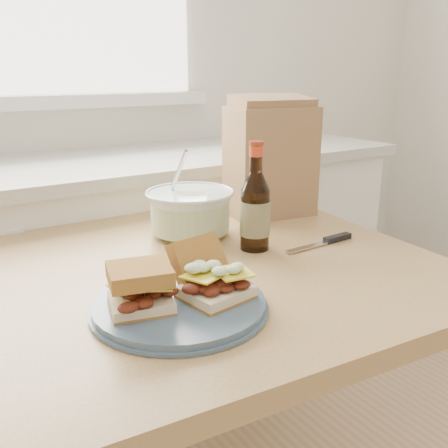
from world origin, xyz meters
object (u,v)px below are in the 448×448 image
dining_table (206,304)px  coleslaw_bowl (190,214)px  beer_bottle (255,210)px  paper_bag (270,162)px  plate (179,305)px

dining_table → coleslaw_bowl: (0.05, 0.16, 0.18)m
beer_bottle → paper_bag: bearing=42.0°
beer_bottle → plate: bearing=-152.3°
beer_bottle → paper_bag: size_ratio=0.83×
coleslaw_bowl → paper_bag: size_ratio=0.73×
beer_bottle → paper_bag: 0.32m
coleslaw_bowl → beer_bottle: beer_bottle is taller
dining_table → paper_bag: paper_bag is taller
coleslaw_bowl → beer_bottle: (0.08, -0.17, 0.04)m
dining_table → beer_bottle: bearing=-2.5°
paper_bag → plate: bearing=-132.5°
dining_table → beer_bottle: size_ratio=4.05×
plate → paper_bag: (0.53, 0.42, 0.15)m
dining_table → paper_bag: (0.35, 0.21, 0.28)m
beer_bottle → paper_bag: paper_bag is taller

